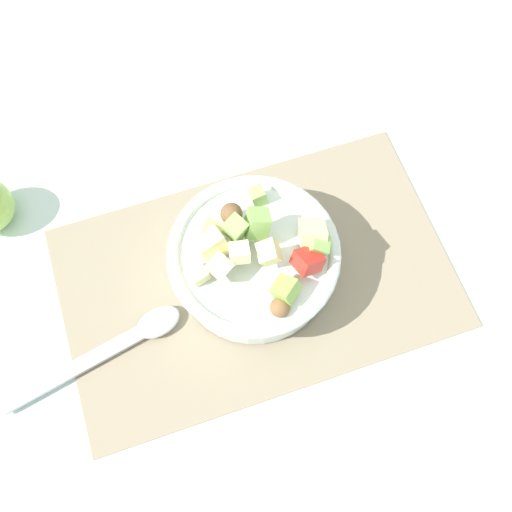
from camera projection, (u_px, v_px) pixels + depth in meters
ground_plane at (256, 278)px, 0.72m from camera, size 2.40×2.40×0.00m
placemat at (256, 277)px, 0.72m from camera, size 0.49×0.30×0.01m
salad_bowl at (256, 259)px, 0.68m from camera, size 0.21×0.21×0.12m
serving_spoon at (122, 342)px, 0.68m from camera, size 0.23×0.07×0.01m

